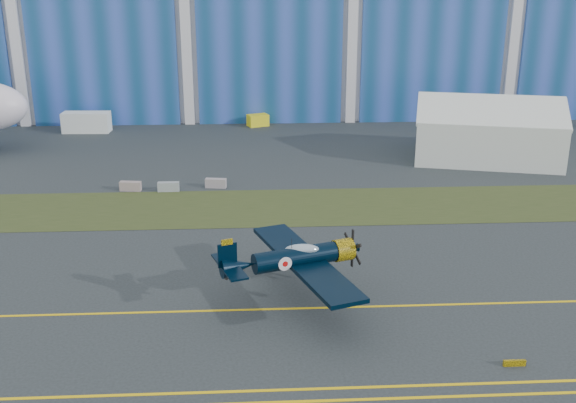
{
  "coord_description": "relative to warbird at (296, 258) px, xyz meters",
  "views": [
    {
      "loc": [
        8.41,
        -42.04,
        19.62
      ],
      "look_at": [
        11.0,
        5.08,
        3.55
      ],
      "focal_mm": 42.0,
      "sensor_mm": 36.0,
      "label": 1
    }
  ],
  "objects": [
    {
      "name": "ground",
      "position": [
        -11.0,
        3.92,
        -2.95
      ],
      "size": [
        260.0,
        260.0,
        0.0
      ],
      "primitive_type": "plane",
      "color": "#2D3537",
      "rests_on": "ground"
    },
    {
      "name": "grass_median",
      "position": [
        -11.0,
        17.92,
        -2.93
      ],
      "size": [
        260.0,
        10.0,
        0.02
      ],
      "primitive_type": "cube",
      "color": "#475128",
      "rests_on": "ground"
    },
    {
      "name": "hangar",
      "position": [
        -11.0,
        75.7,
        12.01
      ],
      "size": [
        220.0,
        45.7,
        30.0
      ],
      "color": "silver",
      "rests_on": "ground"
    },
    {
      "name": "taxiway_centreline",
      "position": [
        -11.0,
        -1.08,
        -2.94
      ],
      "size": [
        200.0,
        0.2,
        0.02
      ],
      "primitive_type": "cube",
      "color": "yellow",
      "rests_on": "ground"
    },
    {
      "name": "edge_line_far",
      "position": [
        -11.0,
        -9.58,
        -2.94
      ],
      "size": [
        80.0,
        0.2,
        0.02
      ],
      "primitive_type": "cube",
      "color": "yellow",
      "rests_on": "ground"
    },
    {
      "name": "guard_board_right",
      "position": [
        11.0,
        -8.08,
        -2.78
      ],
      "size": [
        1.2,
        0.15,
        0.35
      ],
      "primitive_type": "cube",
      "color": "yellow",
      "rests_on": "ground"
    },
    {
      "name": "warbird",
      "position": [
        0.0,
        0.0,
        0.0
      ],
      "size": [
        13.88,
        15.21,
        3.72
      ],
      "rotation": [
        0.0,
        0.0,
        0.33
      ],
      "color": "black",
      "rests_on": "ground"
    },
    {
      "name": "tent",
      "position": [
        23.39,
        33.28,
        0.64
      ],
      "size": [
        17.82,
        14.88,
        7.18
      ],
      "rotation": [
        0.0,
        0.0,
        -0.26
      ],
      "color": "white",
      "rests_on": "ground"
    },
    {
      "name": "shipping_container",
      "position": [
        -23.94,
        48.88,
        -1.66
      ],
      "size": [
        6.05,
        2.62,
        2.58
      ],
      "primitive_type": "cube",
      "rotation": [
        0.0,
        0.0,
        -0.04
      ],
      "color": "white",
      "rests_on": "ground"
    },
    {
      "name": "tug",
      "position": [
        -1.75,
        51.3,
        -2.17
      ],
      "size": [
        3.1,
        2.51,
        1.56
      ],
      "primitive_type": "cube",
      "rotation": [
        0.0,
        0.0,
        0.36
      ],
      "color": "yellow",
      "rests_on": "ground"
    },
    {
      "name": "barrier_a",
      "position": [
        -14.17,
        23.42,
        -2.5
      ],
      "size": [
        2.06,
        0.88,
        0.9
      ],
      "primitive_type": "cube",
      "rotation": [
        0.0,
        0.0,
        -0.14
      ],
      "color": "gray",
      "rests_on": "ground"
    },
    {
      "name": "barrier_b",
      "position": [
        -10.55,
        23.03,
        -2.5
      ],
      "size": [
        2.0,
        0.6,
        0.9
      ],
      "primitive_type": "cube",
      "rotation": [
        0.0,
        0.0,
        0.0
      ],
      "color": "#8C989B",
      "rests_on": "ground"
    },
    {
      "name": "barrier_c",
      "position": [
        -6.14,
        23.94,
        -2.5
      ],
      "size": [
        2.07,
        0.92,
        0.9
      ],
      "primitive_type": "cube",
      "rotation": [
        0.0,
        0.0,
        -0.16
      ],
      "color": "#979195",
      "rests_on": "ground"
    }
  ]
}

